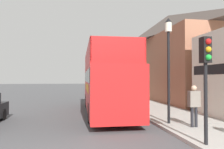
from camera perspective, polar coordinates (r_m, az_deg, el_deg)
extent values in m
plane|color=#4C4C4F|center=(26.20, -12.39, -6.06)|extent=(144.00, 144.00, 0.00)
cube|color=#ADAAA3|center=(23.88, 4.17, -6.40)|extent=(3.71, 108.00, 0.14)
cube|color=#9E664C|center=(25.75, 14.50, 1.06)|extent=(6.00, 18.78, 6.47)
pyramid|color=#473D38|center=(26.35, 14.45, 11.48)|extent=(6.00, 18.78, 3.07)
cube|color=red|center=(14.48, -1.63, -3.77)|extent=(2.83, 10.79, 2.64)
cube|color=orange|center=(13.95, -1.37, -3.33)|extent=(2.71, 5.97, 0.45)
cube|color=black|center=(14.47, -1.63, -0.52)|extent=(2.83, 9.94, 0.70)
cube|color=red|center=(14.48, -1.62, 1.65)|extent=(2.80, 9.93, 0.10)
cube|color=red|center=(14.44, -6.48, 4.09)|extent=(0.35, 9.86, 1.12)
cube|color=red|center=(14.72, 3.14, 3.99)|extent=(0.35, 9.86, 1.12)
cube|color=red|center=(9.71, 1.72, 6.61)|extent=(2.53, 0.14, 1.12)
cube|color=red|center=(18.67, -3.10, 2.92)|extent=(2.57, 1.57, 1.12)
cylinder|color=black|center=(17.79, -6.53, -6.74)|extent=(0.31, 1.07, 1.06)
cylinder|color=black|center=(18.00, 0.77, -6.68)|extent=(0.31, 1.07, 1.06)
cylinder|color=black|center=(11.41, -5.57, -9.95)|extent=(0.31, 1.07, 1.06)
cylinder|color=black|center=(11.74, 5.75, -9.70)|extent=(0.31, 1.07, 1.06)
cube|color=black|center=(23.77, -3.24, -5.36)|extent=(1.88, 4.00, 0.67)
cube|color=black|center=(23.62, -3.20, -3.87)|extent=(1.64, 1.93, 0.58)
cylinder|color=black|center=(24.92, -5.54, -5.58)|extent=(0.21, 0.66, 0.66)
cylinder|color=black|center=(25.12, -1.66, -5.55)|extent=(0.21, 0.66, 0.66)
cylinder|color=black|center=(22.47, -5.01, -6.08)|extent=(0.21, 0.66, 0.66)
cylinder|color=black|center=(22.69, -0.71, -6.03)|extent=(0.21, 0.66, 0.66)
cylinder|color=black|center=(13.58, -26.65, -9.33)|extent=(0.21, 0.63, 0.63)
cylinder|color=#232328|center=(10.48, 20.20, -10.38)|extent=(0.13, 0.13, 0.90)
cylinder|color=#232328|center=(10.57, 21.09, -10.29)|extent=(0.13, 0.13, 0.90)
cube|color=gray|center=(10.42, 20.62, -5.98)|extent=(0.49, 0.27, 0.71)
sphere|color=tan|center=(10.39, 20.60, -3.35)|extent=(0.25, 0.25, 0.25)
cylinder|color=black|center=(7.83, 23.28, -6.99)|extent=(0.12, 0.12, 2.67)
cube|color=black|center=(7.85, 23.19, 5.89)|extent=(0.28, 0.31, 0.85)
sphere|color=red|center=(7.74, 23.86, 7.90)|extent=(0.19, 0.19, 0.19)
sphere|color=orange|center=(7.71, 23.87, 6.02)|extent=(0.19, 0.19, 0.19)
sphere|color=green|center=(7.68, 23.89, 4.13)|extent=(0.19, 0.19, 0.19)
cylinder|color=black|center=(10.90, 14.57, -0.72)|extent=(0.13, 0.13, 4.43)
cylinder|color=silver|center=(11.18, 14.51, 11.88)|extent=(0.32, 0.32, 0.45)
cone|color=black|center=(11.26, 14.51, 13.55)|extent=(0.35, 0.35, 0.22)
cylinder|color=black|center=(18.83, 4.13, -1.33)|extent=(0.13, 0.13, 4.13)
cylinder|color=silver|center=(18.96, 4.12, 5.61)|extent=(0.32, 0.32, 0.45)
cone|color=black|center=(19.00, 4.12, 6.61)|extent=(0.35, 0.35, 0.22)
cylinder|color=black|center=(26.96, -0.71, -1.61)|extent=(0.13, 0.13, 3.79)
cylinder|color=silver|center=(27.03, -0.70, 2.89)|extent=(0.32, 0.32, 0.45)
cone|color=black|center=(27.05, -0.70, 3.59)|extent=(0.35, 0.35, 0.22)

